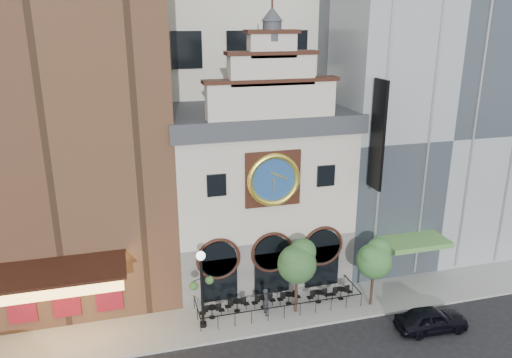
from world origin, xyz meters
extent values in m
plane|color=black|center=(0.00, 0.00, 0.00)|extent=(120.00, 120.00, 0.00)
cube|color=gray|center=(0.00, 2.50, 0.07)|extent=(44.00, 5.00, 0.15)
cube|color=#605E5B|center=(0.00, 8.00, 2.15)|extent=(12.00, 8.00, 4.00)
cube|color=#B8AEA1|center=(0.00, 8.00, 7.65)|extent=(12.00, 8.00, 7.00)
cube|color=#2D3035|center=(0.00, 8.00, 11.75)|extent=(12.60, 8.60, 1.20)
cube|color=black|center=(0.00, 3.92, 8.55)|extent=(3.60, 0.25, 3.60)
cylinder|color=navy|center=(0.00, 3.78, 8.55)|extent=(3.10, 0.12, 3.10)
torus|color=yellow|center=(0.00, 3.70, 8.55)|extent=(3.46, 0.36, 3.46)
cylinder|color=#2D3035|center=(0.00, 4.40, 17.45)|extent=(1.10, 1.10, 1.10)
cone|color=#2D3035|center=(0.00, 4.40, 18.40)|extent=(1.30, 1.30, 0.80)
cube|color=brown|center=(-13.00, 10.00, 12.65)|extent=(14.00, 12.00, 25.00)
cube|color=#FFBF59|center=(-13.00, 2.30, 4.35)|extent=(7.00, 3.40, 0.70)
cube|color=black|center=(-13.00, 2.30, 4.80)|extent=(7.40, 3.80, 0.15)
cube|color=maroon|center=(-13.00, 3.95, 2.15)|extent=(5.60, 0.15, 2.60)
cube|color=gray|center=(13.00, 10.00, 10.15)|extent=(14.00, 12.00, 20.00)
cube|color=#579142|center=(10.00, 2.80, 3.45)|extent=(4.50, 2.40, 0.35)
cube|color=black|center=(6.60, 3.00, 11.15)|extent=(0.18, 1.60, 7.00)
cylinder|color=black|center=(-4.37, 2.47, 0.89)|extent=(0.68, 0.68, 0.03)
cylinder|color=black|center=(-4.37, 2.47, 0.52)|extent=(0.06, 0.06, 0.72)
cylinder|color=black|center=(-2.68, 2.76, 0.89)|extent=(0.68, 0.68, 0.03)
cylinder|color=black|center=(-2.68, 2.76, 0.52)|extent=(0.06, 0.06, 0.72)
cylinder|color=black|center=(-0.92, 2.72, 0.89)|extent=(0.68, 0.68, 0.03)
cylinder|color=black|center=(-0.92, 2.72, 0.52)|extent=(0.06, 0.06, 0.72)
cylinder|color=black|center=(0.81, 2.68, 0.89)|extent=(0.68, 0.68, 0.03)
cylinder|color=black|center=(0.81, 2.68, 0.52)|extent=(0.06, 0.06, 0.72)
cylinder|color=black|center=(2.78, 2.38, 0.89)|extent=(0.68, 0.68, 0.03)
cylinder|color=black|center=(2.78, 2.38, 0.52)|extent=(0.06, 0.06, 0.72)
cylinder|color=black|center=(4.39, 2.36, 0.89)|extent=(0.68, 0.68, 0.03)
cylinder|color=black|center=(4.39, 2.36, 0.52)|extent=(0.06, 0.06, 0.72)
imported|color=black|center=(8.30, -2.14, 0.75)|extent=(4.52, 2.03, 1.51)
imported|color=#222227|center=(-0.99, 1.93, 1.07)|extent=(0.46, 0.68, 1.85)
cylinder|color=black|center=(-5.07, 1.71, 2.46)|extent=(0.17, 0.17, 4.61)
cylinder|color=black|center=(-5.07, 1.71, 0.29)|extent=(0.41, 0.41, 0.28)
sphere|color=white|center=(-5.07, 1.71, 4.95)|extent=(0.55, 0.55, 0.55)
sphere|color=#2B5D25|center=(-5.58, 1.49, 3.15)|extent=(0.52, 0.52, 0.52)
sphere|color=#2B5D25|center=(-4.56, 1.93, 3.15)|extent=(0.52, 0.52, 0.52)
cylinder|color=#382619|center=(0.95, 1.74, 1.47)|extent=(0.19, 0.19, 2.64)
sphere|color=#254F1F|center=(0.95, 1.74, 3.55)|extent=(2.46, 2.46, 2.46)
sphere|color=#254F1F|center=(1.43, 2.02, 4.21)|extent=(1.70, 1.70, 1.70)
sphere|color=#254F1F|center=(0.58, 1.55, 4.02)|extent=(1.51, 1.51, 1.51)
cylinder|color=#382619|center=(6.02, 1.22, 1.38)|extent=(0.18, 0.18, 2.47)
sphere|color=#2B5F25|center=(6.02, 1.22, 3.32)|extent=(2.29, 2.29, 2.29)
sphere|color=#2B5F25|center=(6.46, 1.48, 3.94)|extent=(1.59, 1.59, 1.59)
sphere|color=#2B5F25|center=(5.67, 1.04, 3.77)|extent=(1.41, 1.41, 1.41)
camera|label=1|loc=(-8.93, -24.50, 18.27)|focal=35.00mm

